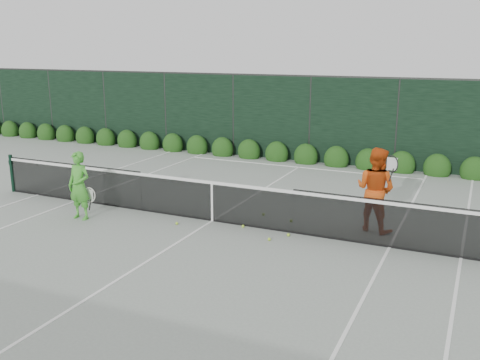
% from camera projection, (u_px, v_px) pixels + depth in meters
% --- Properties ---
extents(ground, '(80.00, 80.00, 0.00)m').
position_uv_depth(ground, '(212.00, 221.00, 12.67)').
color(ground, gray).
rests_on(ground, ground).
extents(tennis_net, '(12.90, 0.10, 1.07)m').
position_uv_depth(tennis_net, '(211.00, 200.00, 12.55)').
color(tennis_net, black).
rests_on(tennis_net, ground).
extents(player_woman, '(0.65, 0.40, 1.64)m').
position_uv_depth(player_woman, '(79.00, 186.00, 12.67)').
color(player_woman, green).
rests_on(player_woman, ground).
extents(player_man, '(1.10, 0.97, 1.89)m').
position_uv_depth(player_man, '(375.00, 189.00, 11.84)').
color(player_man, '#CE4911').
rests_on(player_man, ground).
extents(court_lines, '(11.03, 23.83, 0.01)m').
position_uv_depth(court_lines, '(212.00, 221.00, 12.67)').
color(court_lines, white).
rests_on(court_lines, ground).
extents(windscreen_fence, '(32.00, 21.07, 3.06)m').
position_uv_depth(windscreen_fence, '(144.00, 186.00, 9.91)').
color(windscreen_fence, black).
rests_on(windscreen_fence, ground).
extents(hedge_row, '(31.66, 0.65, 0.94)m').
position_uv_depth(hedge_row, '(306.00, 157.00, 18.91)').
color(hedge_row, '#113D10').
rests_on(hedge_row, ground).
extents(tennis_balls, '(2.69, 1.63, 0.07)m').
position_uv_depth(tennis_balls, '(255.00, 226.00, 12.22)').
color(tennis_balls, '#AADC30').
rests_on(tennis_balls, ground).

